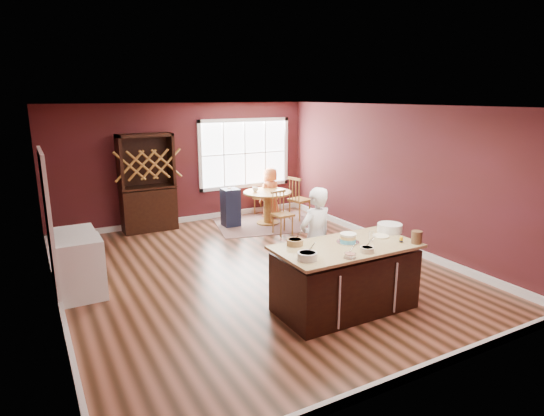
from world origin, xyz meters
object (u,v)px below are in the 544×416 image
at_px(chair_east, 300,198).
at_px(toddler, 231,189).
at_px(chair_north, 263,196).
at_px(high_chair, 231,207).
at_px(dryer, 76,256).
at_px(kitchen_island, 345,279).
at_px(layer_cake, 348,238).
at_px(dining_table, 268,201).
at_px(baker, 315,239).
at_px(seated_woman, 271,193).
at_px(hutch, 147,183).
at_px(washer, 81,269).
at_px(chair_south, 283,213).

distance_m(chair_east, toddler, 1.67).
relative_size(chair_north, toddler, 3.54).
distance_m(high_chair, dryer, 3.81).
relative_size(kitchen_island, high_chair, 2.17).
bearing_deg(kitchen_island, high_chair, 86.24).
relative_size(kitchen_island, layer_cake, 6.25).
xyz_separation_m(dining_table, baker, (-1.10, -3.52, 0.26)).
xyz_separation_m(seated_woman, hutch, (-2.80, 0.36, 0.44)).
relative_size(chair_east, seated_woman, 0.86).
height_order(hutch, washer, hutch).
bearing_deg(toddler, seated_woman, 4.77).
distance_m(kitchen_island, chair_east, 4.67).
relative_size(chair_north, high_chair, 1.03).
distance_m(baker, hutch, 4.55).
bearing_deg(chair_north, kitchen_island, 42.41).
height_order(chair_south, dryer, chair_south).
xyz_separation_m(hutch, dryer, (-1.72, -2.30, -0.61)).
height_order(layer_cake, toddler, layer_cake).
distance_m(layer_cake, chair_south, 3.50).
height_order(kitchen_island, hutch, hutch).
bearing_deg(washer, dryer, 90.00).
bearing_deg(chair_east, baker, 137.92).
relative_size(chair_south, high_chair, 1.04).
distance_m(seated_woman, hutch, 2.86).
bearing_deg(washer, high_chair, 35.11).
relative_size(dining_table, chair_south, 1.17).
xyz_separation_m(layer_cake, chair_south, (0.92, 3.34, -0.52)).
bearing_deg(chair_east, hutch, 63.08).
xyz_separation_m(dining_table, layer_cake, (-1.01, -4.18, 0.45)).
relative_size(kitchen_island, toddler, 7.43).
height_order(kitchen_island, chair_east, chair_east).
distance_m(chair_east, chair_north, 1.01).
bearing_deg(chair_south, kitchen_island, -111.62).
bearing_deg(chair_east, layer_cake, 142.87).
bearing_deg(dryer, toddler, 28.24).
distance_m(chair_south, hutch, 2.96).
xyz_separation_m(kitchen_island, chair_north, (1.42, 5.11, 0.02)).
bearing_deg(toddler, chair_east, -13.17).
relative_size(baker, chair_north, 1.71).
height_order(toddler, hutch, hutch).
distance_m(toddler, dryer, 3.93).
relative_size(high_chair, hutch, 0.43).
xyz_separation_m(dining_table, high_chair, (-0.81, 0.24, -0.09)).
height_order(kitchen_island, washer, kitchen_island).
bearing_deg(chair_north, chair_east, 89.49).
relative_size(chair_south, dryer, 1.07).
relative_size(baker, hutch, 0.76).
xyz_separation_m(chair_north, washer, (-4.52, -2.98, -0.02)).
bearing_deg(chair_north, dryer, -4.62).
height_order(chair_east, chair_south, chair_east).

